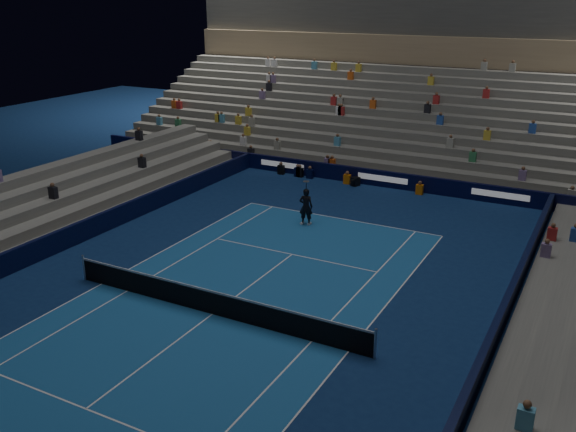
# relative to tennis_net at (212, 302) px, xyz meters

# --- Properties ---
(ground) EXTENTS (90.00, 90.00, 0.00)m
(ground) POSITION_rel_tennis_net_xyz_m (0.00, 0.00, -0.50)
(ground) COLOR #0D2451
(ground) RESTS_ON ground
(court_surface) EXTENTS (10.97, 23.77, 0.01)m
(court_surface) POSITION_rel_tennis_net_xyz_m (0.00, 0.00, -0.50)
(court_surface) COLOR #1B5596
(court_surface) RESTS_ON ground
(sponsor_barrier_far) EXTENTS (44.00, 0.25, 1.00)m
(sponsor_barrier_far) POSITION_rel_tennis_net_xyz_m (0.00, 18.50, -0.00)
(sponsor_barrier_far) COLOR black
(sponsor_barrier_far) RESTS_ON ground
(sponsor_barrier_east) EXTENTS (0.25, 37.00, 1.00)m
(sponsor_barrier_east) POSITION_rel_tennis_net_xyz_m (9.70, 0.00, -0.00)
(sponsor_barrier_east) COLOR black
(sponsor_barrier_east) RESTS_ON ground
(sponsor_barrier_west) EXTENTS (0.25, 37.00, 1.00)m
(sponsor_barrier_west) POSITION_rel_tennis_net_xyz_m (-9.70, 0.00, -0.00)
(sponsor_barrier_west) COLOR black
(sponsor_barrier_west) RESTS_ON ground
(grandstand_main) EXTENTS (44.00, 15.20, 11.20)m
(grandstand_main) POSITION_rel_tennis_net_xyz_m (0.00, 27.90, 2.87)
(grandstand_main) COLOR #60605C
(grandstand_main) RESTS_ON ground
(tennis_net) EXTENTS (12.90, 0.10, 1.10)m
(tennis_net) POSITION_rel_tennis_net_xyz_m (0.00, 0.00, 0.00)
(tennis_net) COLOR #B2B2B7
(tennis_net) RESTS_ON ground
(tennis_player) EXTENTS (0.79, 0.61, 1.94)m
(tennis_player) POSITION_rel_tennis_net_xyz_m (-1.21, 10.24, 0.46)
(tennis_player) COLOR black
(tennis_player) RESTS_ON ground
(broadcast_camera) EXTENTS (0.56, 0.92, 0.54)m
(broadcast_camera) POSITION_rel_tennis_net_xyz_m (-1.58, 17.84, -0.22)
(broadcast_camera) COLOR black
(broadcast_camera) RESTS_ON ground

